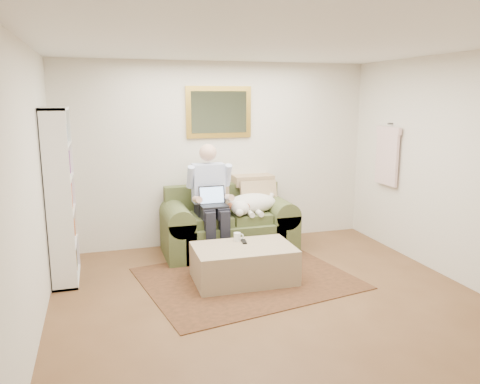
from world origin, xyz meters
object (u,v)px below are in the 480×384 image
laptop (213,201)px  ottoman (244,264)px  sofa (228,230)px  coffee_mug (237,237)px  sleeping_dog (252,203)px  seated_man (212,202)px  bookshelf (61,196)px

laptop → ottoman: size_ratio=0.30×
sofa → ottoman: sofa is taller
sofa → coffee_mug: size_ratio=17.83×
sleeping_dog → seated_man: bearing=-172.9°
laptop → ottoman: bearing=-80.1°
bookshelf → sofa: bearing=11.2°
laptop → sleeping_dog: 0.61m
sofa → bookshelf: bookshelf is taller
ottoman → coffee_mug: size_ratio=11.46×
sleeping_dog → bookshelf: bearing=-172.3°
coffee_mug → bookshelf: bookshelf is taller
bookshelf → sleeping_dog: bearing=7.7°
sleeping_dog → bookshelf: bookshelf is taller
sleeping_dog → ottoman: bearing=-113.6°
sofa → seated_man: 0.54m
coffee_mug → ottoman: bearing=-87.6°
sleeping_dog → coffee_mug: (-0.45, -0.77, -0.21)m
laptop → sleeping_dog: laptop is taller
seated_man → ottoman: (0.15, -0.93, -0.54)m
sleeping_dog → ottoman: sleeping_dog is taller
seated_man → sleeping_dog: size_ratio=2.04×
sleeping_dog → ottoman: size_ratio=0.64×
ottoman → coffee_mug: 0.35m
sofa → bookshelf: size_ratio=0.89×
seated_man → laptop: size_ratio=4.33×
ottoman → bookshelf: size_ratio=0.57×
coffee_mug → seated_man: bearing=101.3°
sofa → ottoman: 1.10m
coffee_mug → sleeping_dog: bearing=59.9°
sofa → bookshelf: (-2.10, -0.42, 0.69)m
sleeping_dog → coffee_mug: 0.92m
sleeping_dog → laptop: bearing=-166.4°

